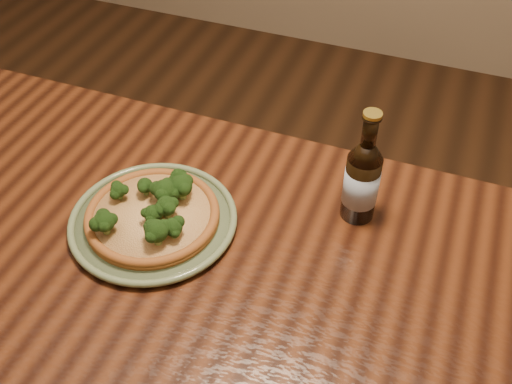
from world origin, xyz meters
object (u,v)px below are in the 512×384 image
(beer_bottle, at_px, (362,180))
(table, at_px, (92,285))
(pizza, at_px, (153,213))
(plate, at_px, (153,220))

(beer_bottle, bearing_deg, table, -150.12)
(table, xyz_separation_m, pizza, (0.09, 0.11, 0.12))
(plate, bearing_deg, table, -128.93)
(pizza, distance_m, beer_bottle, 0.39)
(plate, height_order, pizza, pizza)
(pizza, bearing_deg, plate, -178.45)
(pizza, bearing_deg, table, -129.56)
(plate, bearing_deg, pizza, 1.55)
(table, height_order, plate, plate)
(plate, relative_size, beer_bottle, 1.33)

